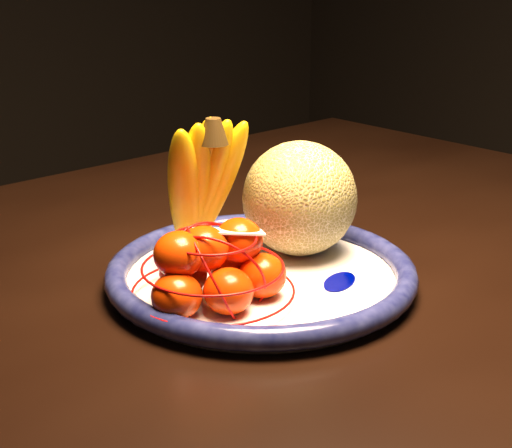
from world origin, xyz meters
TOP-DOWN VIEW (x-y plane):
  - dining_table at (-0.08, -0.10)m, footprint 1.73×1.18m
  - fruit_bowl at (0.00, -0.17)m, footprint 0.35×0.35m
  - cantaloupe at (0.08, -0.14)m, footprint 0.13×0.13m
  - banana_bunch at (-0.03, -0.10)m, footprint 0.13×0.12m
  - mandarin_bag at (-0.08, -0.20)m, footprint 0.20×0.20m
  - price_tag at (-0.06, -0.20)m, footprint 0.08×0.05m

SIDE VIEW (x-z plane):
  - dining_table at x=-0.08m, z-range 0.32..1.13m
  - fruit_bowl at x=0.00m, z-range 0.81..0.84m
  - mandarin_bag at x=-0.08m, z-range 0.80..0.91m
  - cantaloupe at x=0.08m, z-range 0.82..0.96m
  - price_tag at x=-0.06m, z-range 0.89..0.90m
  - banana_bunch at x=-0.03m, z-range 0.82..1.01m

